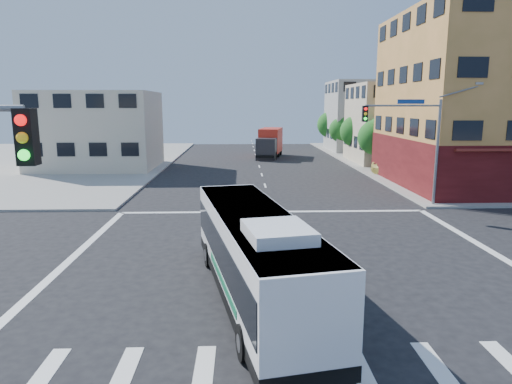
{
  "coord_description": "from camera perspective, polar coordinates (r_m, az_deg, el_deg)",
  "views": [
    {
      "loc": [
        -2.03,
        -18.5,
        6.66
      ],
      "look_at": [
        -1.3,
        3.1,
        2.51
      ],
      "focal_mm": 32.0,
      "sensor_mm": 36.0,
      "label": 1
    }
  ],
  "objects": [
    {
      "name": "transit_bus",
      "position": [
        15.66,
        -0.13,
        -7.76
      ],
      "size": [
        4.61,
        11.72,
        3.39
      ],
      "rotation": [
        0.0,
        0.0,
        0.19
      ],
      "color": "black",
      "rests_on": "ground"
    },
    {
      "name": "street_tree_b",
      "position": [
        56.26,
        12.52,
        7.65
      ],
      "size": [
        3.8,
        3.8,
        5.79
      ],
      "color": "#332012",
      "rests_on": "ground"
    },
    {
      "name": "building_west",
      "position": [
        50.82,
        -19.25,
        7.27
      ],
      "size": [
        12.06,
        10.06,
        8.0
      ],
      "color": "beige",
      "rests_on": "ground"
    },
    {
      "name": "signal_mast_ne",
      "position": [
        31.21,
        19.07,
        7.19
      ],
      "size": [
        7.91,
        1.13,
        8.07
      ],
      "color": "slate",
      "rests_on": "ground"
    },
    {
      "name": "building_east_far",
      "position": [
        69.17,
        14.2,
        9.17
      ],
      "size": [
        12.06,
        10.06,
        10.0
      ],
      "color": "gray",
      "rests_on": "ground"
    },
    {
      "name": "parked_car",
      "position": [
        44.33,
        16.62,
        2.83
      ],
      "size": [
        3.18,
        5.11,
        1.62
      ],
      "primitive_type": "imported",
      "rotation": [
        0.0,
        0.0,
        0.29
      ],
      "color": "#CDBE54",
      "rests_on": "ground"
    },
    {
      "name": "street_tree_c",
      "position": [
        64.04,
        10.73,
        7.81
      ],
      "size": [
        3.4,
        3.4,
        5.29
      ],
      "color": "#332012",
      "rests_on": "ground"
    },
    {
      "name": "building_east_near",
      "position": [
        55.86,
        18.15,
        8.12
      ],
      "size": [
        12.06,
        10.06,
        9.0
      ],
      "color": "#BFB192",
      "rests_on": "ground"
    },
    {
      "name": "corner_building_ne",
      "position": [
        43.05,
        29.18,
        8.48
      ],
      "size": [
        18.1,
        15.44,
        14.0
      ],
      "color": "#CE8D4A",
      "rests_on": "ground"
    },
    {
      "name": "street_tree_d",
      "position": [
        71.85,
        9.35,
        8.51
      ],
      "size": [
        4.0,
        4.0,
        6.03
      ],
      "color": "#332012",
      "rests_on": "ground"
    },
    {
      "name": "ground",
      "position": [
        19.77,
        4.12,
        -8.85
      ],
      "size": [
        120.0,
        120.0,
        0.0
      ],
      "primitive_type": "plane",
      "color": "black",
      "rests_on": "ground"
    },
    {
      "name": "box_truck",
      "position": [
        58.57,
        1.73,
        6.08
      ],
      "size": [
        3.92,
        8.44,
        3.66
      ],
      "rotation": [
        0.0,
        0.0,
        -0.2
      ],
      "color": "#252529",
      "rests_on": "ground"
    },
    {
      "name": "street_tree_a",
      "position": [
        48.57,
        14.85,
        6.88
      ],
      "size": [
        3.6,
        3.6,
        5.53
      ],
      "color": "#332012",
      "rests_on": "ground"
    }
  ]
}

